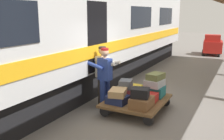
# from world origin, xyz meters

# --- Properties ---
(ground_plane) EXTENTS (60.00, 60.00, 0.00)m
(ground_plane) POSITION_xyz_m (0.00, 0.00, 0.00)
(ground_plane) COLOR slate
(train_car) EXTENTS (3.02, 20.20, 4.00)m
(train_car) POSITION_xyz_m (3.25, 0.00, 2.06)
(train_car) COLOR silver
(train_car) RESTS_ON ground_plane
(luggage_cart) EXTENTS (1.48, 1.84, 0.33)m
(luggage_cart) POSITION_xyz_m (0.39, 0.27, 0.29)
(luggage_cart) COLOR brown
(luggage_cart) RESTS_ON ground_plane
(suitcase_burgundy_valise) EXTENTS (0.40, 0.55, 0.27)m
(suitcase_burgundy_valise) POSITION_xyz_m (0.73, 0.27, 0.47)
(suitcase_burgundy_valise) COLOR maroon
(suitcase_burgundy_valise) RESTS_ON luggage_cart
(suitcase_red_plastic) EXTENTS (0.46, 0.51, 0.21)m
(suitcase_red_plastic) POSITION_xyz_m (0.06, 0.27, 0.44)
(suitcase_red_plastic) COLOR #AD231E
(suitcase_red_plastic) RESTS_ON luggage_cart
(suitcase_navy_fabric) EXTENTS (0.54, 0.48, 0.20)m
(suitcase_navy_fabric) POSITION_xyz_m (0.73, 0.77, 0.44)
(suitcase_navy_fabric) COLOR navy
(suitcase_navy_fabric) RESTS_ON luggage_cart
(suitcase_teal_softside) EXTENTS (0.51, 0.54, 0.29)m
(suitcase_teal_softside) POSITION_xyz_m (0.06, -0.24, 0.48)
(suitcase_teal_softside) COLOR #1E666B
(suitcase_teal_softside) RESTS_ON luggage_cart
(suitcase_brown_leather) EXTENTS (0.48, 0.62, 0.25)m
(suitcase_brown_leather) POSITION_xyz_m (0.06, 0.77, 0.46)
(suitcase_brown_leather) COLOR brown
(suitcase_brown_leather) RESTS_ON luggage_cart
(suitcase_yellow_case) EXTENTS (0.49, 0.53, 0.22)m
(suitcase_yellow_case) POSITION_xyz_m (0.73, -0.24, 0.44)
(suitcase_yellow_case) COLOR gold
(suitcase_yellow_case) RESTS_ON luggage_cart
(suitcase_slate_roller) EXTENTS (0.41, 0.45, 0.24)m
(suitcase_slate_roller) POSITION_xyz_m (0.71, 0.28, 0.73)
(suitcase_slate_roller) COLOR #4C515B
(suitcase_slate_roller) RESTS_ON suitcase_burgundy_valise
(suitcase_gray_aluminum) EXTENTS (0.49, 0.60, 0.20)m
(suitcase_gray_aluminum) POSITION_xyz_m (0.06, -0.21, 0.72)
(suitcase_gray_aluminum) COLOR #9EA0A5
(suitcase_gray_aluminum) RESTS_ON suitcase_teal_softside
(suitcase_olive_duffel) EXTENTS (0.44, 0.57, 0.17)m
(suitcase_olive_duffel) POSITION_xyz_m (0.04, -0.24, 0.91)
(suitcase_olive_duffel) COLOR brown
(suitcase_olive_duffel) RESTS_ON suitcase_gray_aluminum
(suitcase_tan_vintage) EXTENTS (0.51, 0.63, 0.17)m
(suitcase_tan_vintage) POSITION_xyz_m (0.72, 0.78, 0.62)
(suitcase_tan_vintage) COLOR tan
(suitcase_tan_vintage) RESTS_ON suitcase_navy_fabric
(suitcase_black_hardshell) EXTENTS (0.48, 0.43, 0.24)m
(suitcase_black_hardshell) POSITION_xyz_m (0.10, 0.79, 0.71)
(suitcase_black_hardshell) COLOR black
(suitcase_black_hardshell) RESTS_ON suitcase_brown_leather
(porter_in_overalls) EXTENTS (0.70, 0.49, 1.70)m
(porter_in_overalls) POSITION_xyz_m (1.30, 0.44, 0.93)
(porter_in_overalls) COLOR navy
(porter_in_overalls) RESTS_ON ground_plane
(porter_by_door) EXTENTS (0.68, 0.44, 1.70)m
(porter_by_door) POSITION_xyz_m (1.47, 0.21, 0.93)
(porter_by_door) COLOR #332D28
(porter_by_door) RESTS_ON ground_plane
(baggage_tug) EXTENTS (1.28, 1.81, 1.30)m
(baggage_tug) POSITION_xyz_m (-0.25, -10.85, 0.63)
(baggage_tug) COLOR #B21E19
(baggage_tug) RESTS_ON ground_plane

